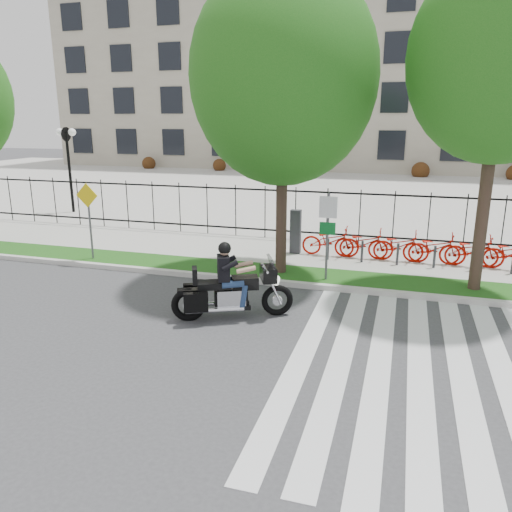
# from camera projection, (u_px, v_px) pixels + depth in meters

# --- Properties ---
(ground) EXTENTS (120.00, 120.00, 0.00)m
(ground) POSITION_uv_depth(u_px,v_px,m) (202.00, 341.00, 10.69)
(ground) COLOR #39393B
(ground) RESTS_ON ground
(curb) EXTENTS (60.00, 0.20, 0.15)m
(curb) POSITION_uv_depth(u_px,v_px,m) (257.00, 281.00, 14.46)
(curb) COLOR beige
(curb) RESTS_ON ground
(grass_verge) EXTENTS (60.00, 1.50, 0.15)m
(grass_verge) POSITION_uv_depth(u_px,v_px,m) (265.00, 272.00, 15.24)
(grass_verge) COLOR #174A12
(grass_verge) RESTS_ON ground
(sidewalk) EXTENTS (60.00, 3.50, 0.15)m
(sidewalk) POSITION_uv_depth(u_px,v_px,m) (284.00, 252.00, 17.55)
(sidewalk) COLOR #A7A49C
(sidewalk) RESTS_ON ground
(plaza) EXTENTS (80.00, 34.00, 0.10)m
(plaza) POSITION_uv_depth(u_px,v_px,m) (345.00, 189.00, 33.76)
(plaza) COLOR #A7A49C
(plaza) RESTS_ON ground
(crosswalk_stripes) EXTENTS (5.70, 8.00, 0.01)m
(crosswalk_stripes) POSITION_uv_depth(u_px,v_px,m) (441.00, 373.00, 9.35)
(crosswalk_stripes) COLOR silver
(crosswalk_stripes) RESTS_ON ground
(iron_fence) EXTENTS (30.00, 0.06, 2.00)m
(iron_fence) POSITION_uv_depth(u_px,v_px,m) (295.00, 213.00, 18.88)
(iron_fence) COLOR black
(iron_fence) RESTS_ON sidewalk
(office_building) EXTENTS (60.00, 21.90, 20.15)m
(office_building) POSITION_uv_depth(u_px,v_px,m) (375.00, 63.00, 49.53)
(office_building) COLOR gray
(office_building) RESTS_ON ground
(lamp_post_left) EXTENTS (1.06, 0.70, 4.25)m
(lamp_post_left) POSITION_uv_depth(u_px,v_px,m) (68.00, 149.00, 24.26)
(lamp_post_left) COLOR black
(lamp_post_left) RESTS_ON ground
(street_tree_1) EXTENTS (5.18, 5.18, 8.56)m
(street_tree_1) POSITION_uv_depth(u_px,v_px,m) (283.00, 77.00, 13.61)
(street_tree_1) COLOR #35251D
(street_tree_1) RESTS_ON grass_verge
(street_tree_2) EXTENTS (4.49, 4.49, 8.49)m
(street_tree_2) POSITION_uv_depth(u_px,v_px,m) (502.00, 57.00, 12.02)
(street_tree_2) COLOR #35251D
(street_tree_2) RESTS_ON grass_verge
(bike_share_station) EXTENTS (8.93, 0.87, 1.50)m
(bike_share_station) POSITION_uv_depth(u_px,v_px,m) (432.00, 248.00, 15.81)
(bike_share_station) COLOR #2D2D33
(bike_share_station) RESTS_ON sidewalk
(sign_pole_regulatory) EXTENTS (0.50, 0.09, 2.50)m
(sign_pole_regulatory) POSITION_uv_depth(u_px,v_px,m) (328.00, 225.00, 13.93)
(sign_pole_regulatory) COLOR #59595B
(sign_pole_regulatory) RESTS_ON grass_verge
(sign_pole_warning) EXTENTS (0.78, 0.09, 2.49)m
(sign_pole_warning) POSITION_uv_depth(u_px,v_px,m) (89.00, 211.00, 16.08)
(sign_pole_warning) COLOR #59595B
(sign_pole_warning) RESTS_ON grass_verge
(motorcycle_rider) EXTENTS (2.71, 1.59, 2.25)m
(motorcycle_rider) POSITION_uv_depth(u_px,v_px,m) (232.00, 288.00, 11.78)
(motorcycle_rider) COLOR black
(motorcycle_rider) RESTS_ON ground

